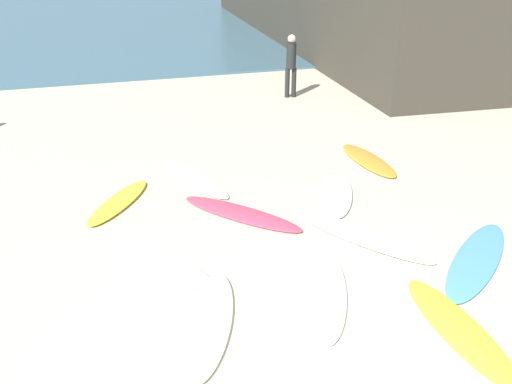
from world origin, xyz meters
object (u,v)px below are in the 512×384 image
at_px(surfboard_4, 160,261).
at_px(surfboard_8, 208,322).
at_px(beachgoer_near, 400,64).
at_px(surfboard_0, 194,178).
at_px(surfboard_2, 459,329).
at_px(surfboard_9, 363,236).
at_px(surfboard_7, 477,259).
at_px(surfboard_3, 337,193).
at_px(surfboard_5, 241,213).
at_px(surfboard_10, 119,202).
at_px(surfboard_6, 368,160).
at_px(surfboard_1, 329,295).
at_px(beachgoer_far, 291,62).

bearing_deg(surfboard_4, surfboard_8, 70.03).
relative_size(surfboard_4, beachgoer_near, 1.25).
height_order(surfboard_0, surfboard_2, surfboard_2).
height_order(surfboard_0, surfboard_9, surfboard_9).
distance_m(surfboard_7, beachgoer_near, 9.16).
distance_m(surfboard_3, surfboard_5, 1.96).
xyz_separation_m(surfboard_3, surfboard_5, (-1.94, -0.27, 0.00)).
xyz_separation_m(surfboard_8, surfboard_9, (2.85, 1.40, -0.00)).
bearing_deg(surfboard_10, surfboard_7, -2.30).
bearing_deg(surfboard_6, surfboard_9, -120.82).
height_order(surfboard_0, surfboard_6, surfboard_6).
bearing_deg(surfboard_8, surfboard_7, 24.51).
distance_m(surfboard_4, surfboard_8, 1.66).
height_order(surfboard_5, surfboard_9, surfboard_9).
height_order(surfboard_4, surfboard_10, surfboard_10).
relative_size(surfboard_0, surfboard_5, 0.98).
bearing_deg(surfboard_7, surfboard_0, -0.99).
xyz_separation_m(surfboard_0, surfboard_5, (0.48, -1.75, 0.00)).
xyz_separation_m(surfboard_1, surfboard_10, (-2.47, 3.75, 0.01)).
height_order(surfboard_4, surfboard_7, surfboard_4).
bearing_deg(beachgoer_near, surfboard_9, 63.65).
distance_m(surfboard_10, beachgoer_far, 8.14).
relative_size(surfboard_1, surfboard_3, 0.98).
bearing_deg(surfboard_7, surfboard_5, 9.90).
bearing_deg(beachgoer_near, surfboard_8, 55.70).
bearing_deg(beachgoer_far, beachgoer_near, -11.37).
bearing_deg(surfboard_5, surfboard_1, -120.17).
bearing_deg(surfboard_0, surfboard_9, 104.80).
bearing_deg(surfboard_7, beachgoer_far, -43.50).
bearing_deg(beachgoer_far, surfboard_0, -118.58).
xyz_separation_m(surfboard_5, surfboard_7, (2.95, -2.48, -0.00)).
xyz_separation_m(surfboard_0, surfboard_3, (2.42, -1.48, 0.00)).
bearing_deg(surfboard_8, surfboard_0, 101.75).
xyz_separation_m(surfboard_2, surfboard_4, (-3.29, 2.65, -0.01)).
xyz_separation_m(surfboard_10, beachgoer_near, (8.47, 4.83, 0.99)).
bearing_deg(surfboard_1, surfboard_10, 147.78).
xyz_separation_m(surfboard_5, surfboard_8, (-1.20, -2.75, 0.01)).
xyz_separation_m(surfboard_6, beachgoer_near, (3.19, 4.32, 0.99)).
height_order(surfboard_7, surfboard_9, surfboard_9).
bearing_deg(surfboard_8, surfboard_4, 123.81).
relative_size(surfboard_3, beachgoer_far, 1.14).
xyz_separation_m(surfboard_0, surfboard_1, (0.96, -4.41, -0.00)).
distance_m(surfboard_7, beachgoer_far, 9.55).
height_order(surfboard_3, beachgoer_far, beachgoer_far).
relative_size(surfboard_0, surfboard_2, 1.08).
xyz_separation_m(surfboard_6, surfboard_8, (-4.49, -4.35, 0.01)).
distance_m(surfboard_3, beachgoer_near, 7.31).
relative_size(surfboard_2, surfboard_6, 1.07).
bearing_deg(surfboard_9, surfboard_10, 114.56).
height_order(surfboard_0, surfboard_8, surfboard_8).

